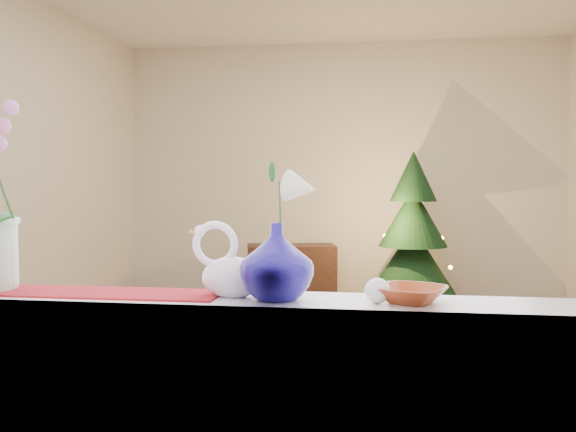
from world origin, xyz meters
name	(u,v)px	position (x,y,z in m)	size (l,w,h in m)	color
ground	(314,371)	(0.00, 0.00, 0.00)	(5.00, 5.00, 0.00)	#331F14
wall_back	(340,174)	(0.00, 2.50, 1.35)	(4.50, 0.10, 2.70)	beige
wall_front	(217,149)	(0.00, -2.50, 1.35)	(4.50, 0.10, 2.70)	beige
windowsill	(229,304)	(0.00, -2.37, 0.90)	(2.20, 0.26, 0.04)	white
window_frame	(219,21)	(0.00, -2.47, 1.70)	(2.22, 0.06, 1.60)	white
runner	(107,293)	(-0.38, -2.37, 0.92)	(0.70, 0.20, 0.01)	maroon
swan	(232,261)	(0.01, -2.36, 1.03)	(0.25, 0.11, 0.21)	white
blue_vase	(277,256)	(0.15, -2.39, 1.05)	(0.24, 0.24, 0.26)	#100761
lily	(277,178)	(0.15, -2.39, 1.27)	(0.14, 0.08, 0.19)	silver
paperweight	(377,291)	(0.44, -2.40, 0.96)	(0.07, 0.07, 0.07)	silver
amber_dish	(411,295)	(0.53, -2.38, 0.94)	(0.17, 0.17, 0.04)	#913718
xmas_tree	(413,233)	(0.73, 1.95, 0.78)	(0.85, 0.85, 1.56)	black
side_table	(291,277)	(-0.45, 2.01, 0.32)	(0.86, 0.43, 0.64)	black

